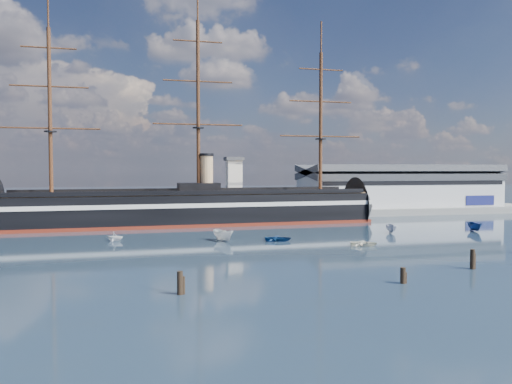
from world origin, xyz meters
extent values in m
plane|color=#1C2D40|center=(0.00, 40.00, 0.00)|extent=(600.00, 600.00, 0.00)
cube|color=slate|center=(10.00, 76.00, 0.00)|extent=(180.00, 18.00, 2.00)
cube|color=#B7BABC|center=(58.00, 80.00, 7.00)|extent=(62.00, 20.00, 10.00)
cube|color=#3F4247|center=(58.00, 80.00, 12.60)|extent=(63.00, 21.00, 2.00)
cube|color=silver|center=(3.00, 73.00, 9.00)|extent=(4.00, 4.00, 14.00)
cube|color=#3F4247|center=(3.00, 73.00, 16.50)|extent=(5.00, 5.00, 1.00)
cube|color=black|center=(-10.53, 60.00, 4.00)|extent=(88.37, 18.20, 7.00)
cube|color=silver|center=(-10.53, 60.00, 5.20)|extent=(90.38, 18.49, 1.00)
cube|color=maroon|center=(-10.53, 60.00, 0.35)|extent=(90.38, 18.45, 0.90)
cone|color=black|center=(35.97, 60.00, 3.70)|extent=(11.39, 15.95, 15.68)
cube|color=brown|center=(-10.53, 60.00, 7.60)|extent=(88.34, 16.92, 0.40)
cube|color=black|center=(-8.53, 60.00, 9.00)|extent=(10.15, 6.25, 2.50)
cylinder|color=tan|center=(-6.53, 60.00, 12.50)|extent=(3.20, 3.20, 9.00)
cylinder|color=#381E0F|center=(-42.53, 60.00, 26.80)|extent=(0.90, 0.90, 38.00)
cylinder|color=#381E0F|center=(-8.53, 60.00, 28.80)|extent=(0.90, 0.90, 42.00)
cylinder|color=#381E0F|center=(23.47, 60.00, 25.80)|extent=(0.90, 0.90, 36.00)
imported|color=silver|center=(-7.77, 29.80, 0.00)|extent=(7.30, 4.82, 2.74)
imported|color=navy|center=(2.28, 27.35, 0.00)|extent=(2.13, 3.34, 1.45)
imported|color=gray|center=(29.13, 33.04, 0.00)|extent=(6.04, 3.78, 2.27)
imported|color=white|center=(-27.73, 34.85, 0.00)|extent=(4.45, 5.77, 1.94)
imported|color=white|center=(15.32, 17.91, 0.00)|extent=(2.24, 3.22, 1.39)
imported|color=navy|center=(48.56, 31.43, 0.00)|extent=(6.48, 3.60, 2.45)
cylinder|color=black|center=(-19.48, -8.78, 0.00)|extent=(0.64, 0.64, 3.26)
cylinder|color=black|center=(6.77, -9.89, 0.00)|extent=(0.64, 0.64, 2.61)
cylinder|color=black|center=(20.48, -4.45, 0.00)|extent=(0.64, 0.64, 3.41)
camera|label=1|loc=(-24.34, -62.69, 13.59)|focal=35.00mm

